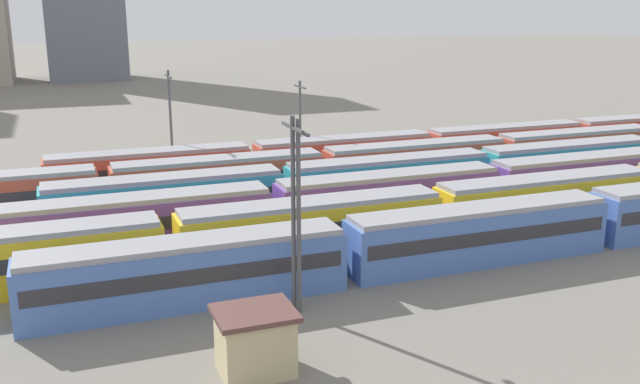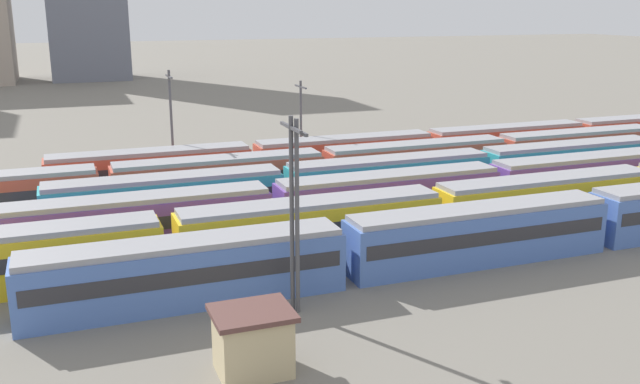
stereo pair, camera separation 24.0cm
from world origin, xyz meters
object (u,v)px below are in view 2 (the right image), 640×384
Objects in this scene: train_track_1 at (436,213)px; train_track_4 at (501,154)px; catenary_pole_0 at (292,207)px; catenary_pole_2 at (297,209)px; signal_hut at (253,341)px; catenary_pole_1 at (301,121)px; train_track_5 at (506,142)px; catenary_pole_3 at (171,121)px.

train_track_4 is at bearing 43.94° from train_track_1.
catenary_pole_2 is at bearing -49.55° from catenary_pole_0.
catenary_pole_0 reaches higher than signal_hut.
catenary_pole_1 is 2.52× the size of signal_hut.
catenary_pole_0 reaches higher than train_track_1.
signal_hut is (-4.00, -5.43, -4.32)m from catenary_pole_2.
train_track_5 is 26.00× the size of signal_hut.
train_track_4 is at bearing 41.39° from signal_hut.
train_track_4 is at bearing -14.48° from catenary_pole_3.
train_track_5 is 35.62m from catenary_pole_3.
catenary_pole_1 is (-2.03, 23.59, 3.17)m from train_track_1.
catenary_pole_3 is at bearing 179.96° from catenary_pole_1.
signal_hut is at bearing -126.35° from catenary_pole_2.
train_track_4 is 20.14m from catenary_pole_1.
catenary_pole_3 reaches higher than train_track_4.
catenary_pole_0 is 33.86m from catenary_pole_1.
catenary_pole_0 is at bearing 56.32° from signal_hut.
train_track_5 is 8.91× the size of catenary_pole_3.
train_track_4 is at bearing -129.68° from train_track_5.
signal_hut is (-33.50, -29.52, -0.35)m from train_track_4.
catenary_pole_1 reaches higher than train_track_5.
catenary_pole_3 is at bearing 122.07° from train_track_1.
catenary_pole_3 is (-14.79, 23.60, 3.90)m from train_track_1.
catenary_pole_3 is 2.92× the size of signal_hut.
train_track_4 is 1.20× the size of train_track_5.
train_track_1 and train_track_5 have the same top height.
catenary_pole_2 is at bearing -147.48° from train_track_1.
catenary_pole_2 is 8.00m from signal_hut.
train_track_1 is 28.12m from catenary_pole_3.
train_track_1 is at bearing -134.59° from train_track_5.
signal_hut is (-37.81, -34.72, -0.35)m from train_track_5.
train_track_1 is at bearing 32.52° from catenary_pole_2.
catenary_pole_1 is (-18.22, 7.99, 3.17)m from train_track_4.
signal_hut is at bearing -93.84° from catenary_pole_3.
train_track_4 and train_track_5 have the same top height.
catenary_pole_1 is 12.78m from catenary_pole_3.
train_track_4 is (16.19, 15.60, 0.00)m from train_track_1.
catenary_pole_3 is 37.84m from signal_hut.
catenary_pole_0 is 1.18× the size of catenary_pole_1.
train_track_1 is 29.21m from train_track_5.
signal_hut is (-3.78, -5.68, -4.38)m from catenary_pole_0.
catenary_pole_1 is (11.50, 31.83, -0.86)m from catenary_pole_0.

